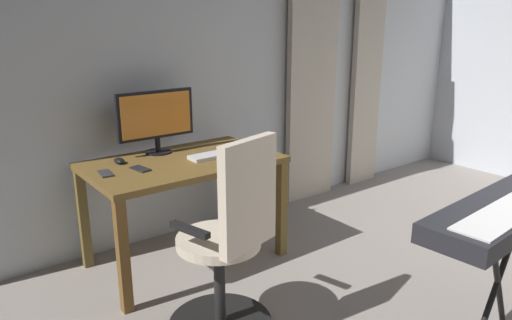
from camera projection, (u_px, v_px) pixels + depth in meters
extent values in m
cube|color=silver|center=(256.00, 63.00, 4.01)|extent=(5.35, 0.10, 2.55)
cube|color=beige|center=(366.00, 79.00, 4.74)|extent=(0.38, 0.06, 2.11)
cube|color=beige|center=(312.00, 85.00, 4.31)|extent=(0.55, 0.06, 2.11)
cube|color=brown|center=(183.00, 163.00, 3.18)|extent=(1.24, 0.75, 0.04)
cube|color=brown|center=(282.00, 209.00, 3.37)|extent=(0.06, 0.06, 0.69)
cube|color=brown|center=(123.00, 257.00, 2.69)|extent=(0.06, 0.06, 0.69)
cube|color=brown|center=(228.00, 184.00, 3.88)|extent=(0.06, 0.06, 0.69)
cube|color=brown|center=(83.00, 219.00, 3.20)|extent=(0.06, 0.06, 0.69)
sphere|color=black|center=(250.00, 304.00, 2.81)|extent=(0.05, 0.05, 0.05)
sphere|color=black|center=(199.00, 303.00, 2.82)|extent=(0.05, 0.05, 0.05)
cylinder|color=black|center=(220.00, 285.00, 2.55)|extent=(0.06, 0.06, 0.46)
cylinder|color=beige|center=(219.00, 241.00, 2.47)|extent=(0.54, 0.54, 0.05)
cube|color=beige|center=(248.00, 195.00, 2.27)|extent=(0.37, 0.14, 0.55)
cube|color=black|center=(190.00, 230.00, 2.28)|extent=(0.10, 0.24, 0.03)
cube|color=black|center=(243.00, 205.00, 2.59)|extent=(0.10, 0.24, 0.03)
cylinder|color=black|center=(158.00, 152.00, 3.34)|extent=(0.18, 0.18, 0.01)
cylinder|color=black|center=(158.00, 145.00, 3.32)|extent=(0.04, 0.04, 0.09)
cube|color=black|center=(156.00, 114.00, 3.27)|extent=(0.55, 0.03, 0.33)
cube|color=orange|center=(157.00, 115.00, 3.25)|extent=(0.51, 0.01, 0.29)
cube|color=silver|center=(215.00, 155.00, 3.24)|extent=(0.36, 0.13, 0.02)
ellipsoid|color=black|center=(119.00, 161.00, 3.09)|extent=(0.06, 0.10, 0.04)
cube|color=#333338|center=(106.00, 173.00, 2.88)|extent=(0.08, 0.15, 0.01)
cube|color=#232328|center=(140.00, 169.00, 2.96)|extent=(0.09, 0.15, 0.01)
cylinder|color=black|center=(498.00, 281.00, 2.43)|extent=(0.40, 0.06, 0.71)
cylinder|color=black|center=(498.00, 281.00, 2.43)|extent=(0.40, 0.06, 0.71)
cube|color=#232328|center=(509.00, 208.00, 2.32)|extent=(1.22, 0.40, 0.09)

